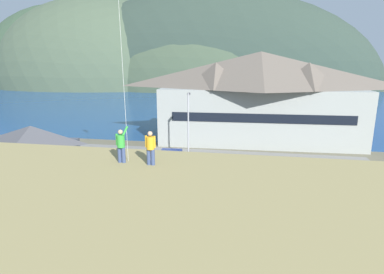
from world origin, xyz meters
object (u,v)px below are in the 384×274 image
object	(u,v)px
storage_shed_waterside	(182,118)
parked_car_front_row_end	(235,167)
parked_car_front_row_red	(170,158)
moored_boat_wharfside	(198,117)
wharf_dock	(217,120)
parked_car_mid_row_center	(113,158)
storage_shed_near_lot	(33,151)
parking_light_pole	(188,122)
parked_car_lone_by_shed	(147,182)
parked_car_corner_spot	(351,175)
person_kite_flyer	(121,145)
harbor_lodge	(259,95)
person_companion	(150,147)
moored_boat_outer_mooring	(235,121)
parked_car_mid_row_far	(221,193)

from	to	relation	value
storage_shed_waterside	parked_car_front_row_end	distance (m)	19.77
parked_car_front_row_red	moored_boat_wharfside	bearing A→B (deg)	92.60
wharf_dock	parked_car_mid_row_center	world-z (taller)	parked_car_mid_row_center
storage_shed_waterside	parked_car_front_row_red	xyz separation A→B (m)	(2.07, -16.19, -1.32)
storage_shed_near_lot	parking_light_pole	size ratio (longest dim) A/B	1.11
parked_car_lone_by_shed	parked_car_front_row_end	size ratio (longest dim) A/B	1.00
storage_shed_waterside	parked_car_front_row_red	bearing A→B (deg)	-82.72
parked_car_front_row_red	parked_car_corner_spot	bearing A→B (deg)	-6.81
parked_car_front_row_end	person_kite_flyer	bearing A→B (deg)	-111.71
harbor_lodge	wharf_dock	world-z (taller)	harbor_lodge
parked_car_lone_by_shed	parked_car_corner_spot	bearing A→B (deg)	15.30
parked_car_front_row_end	person_companion	size ratio (longest dim) A/B	2.49
harbor_lodge	storage_shed_near_lot	world-z (taller)	harbor_lodge
storage_shed_waterside	moored_boat_outer_mooring	bearing A→B (deg)	43.27
parked_car_mid_row_far	moored_boat_wharfside	bearing A→B (deg)	101.69
harbor_lodge	moored_boat_outer_mooring	bearing A→B (deg)	108.92
wharf_dock	person_companion	size ratio (longest dim) A/B	7.87
harbor_lodge	parked_car_lone_by_shed	distance (m)	22.88
wharf_dock	moored_boat_outer_mooring	xyz separation A→B (m)	(3.52, -3.16, 0.37)
wharf_dock	parking_light_pole	xyz separation A→B (m)	(-0.82, -23.81, 3.98)
moored_boat_wharfside	parked_car_mid_row_center	size ratio (longest dim) A/B	1.56
person_companion	parked_car_mid_row_center	bearing A→B (deg)	121.06
storage_shed_near_lot	parked_car_front_row_red	xyz separation A→B (m)	(12.12, 4.50, -1.51)
storage_shed_near_lot	parked_car_corner_spot	distance (m)	28.98
parked_car_mid_row_center	parked_car_front_row_red	world-z (taller)	same
moored_boat_wharfside	person_companion	distance (m)	42.22
wharf_dock	parked_car_mid_row_center	distance (m)	28.68
parked_car_mid_row_far	parking_light_pole	distance (m)	12.01
parked_car_front_row_end	storage_shed_near_lot	bearing A→B (deg)	-170.92
moored_boat_wharfside	parked_car_front_row_red	bearing A→B (deg)	-87.40
parked_car_mid_row_center	parked_car_lone_by_shed	bearing A→B (deg)	-46.33
person_kite_flyer	moored_boat_outer_mooring	bearing A→B (deg)	83.40
wharf_dock	parked_car_front_row_red	distance (m)	26.77
parking_light_pole	person_kite_flyer	bearing A→B (deg)	-90.41
wharf_dock	parked_car_mid_row_center	xyz separation A→B (m)	(-7.99, -27.54, 0.71)
parked_car_mid_row_center	wharf_dock	bearing A→B (deg)	73.81
parked_car_lone_by_shed	person_kite_flyer	world-z (taller)	person_kite_flyer
wharf_dock	parked_car_front_row_end	world-z (taller)	parked_car_front_row_end
storage_shed_waterside	parked_car_corner_spot	size ratio (longest dim) A/B	1.33
person_companion	parked_car_front_row_end	bearing A→B (deg)	74.44
harbor_lodge	storage_shed_waterside	size ratio (longest dim) A/B	4.91
storage_shed_near_lot	storage_shed_waterside	world-z (taller)	storage_shed_near_lot
parked_car_mid_row_far	storage_shed_near_lot	bearing A→B (deg)	169.70
person_companion	storage_shed_near_lot	bearing A→B (deg)	144.36
storage_shed_near_lot	wharf_dock	bearing A→B (deg)	65.35
moored_boat_wharfside	wharf_dock	bearing A→B (deg)	4.79
person_kite_flyer	wharf_dock	bearing A→B (deg)	88.71
parked_car_lone_by_shed	parked_car_front_row_red	bearing A→B (deg)	87.48
moored_boat_outer_mooring	parked_car_mid_row_center	bearing A→B (deg)	-115.29
wharf_dock	parked_car_front_row_end	bearing A→B (deg)	-80.97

